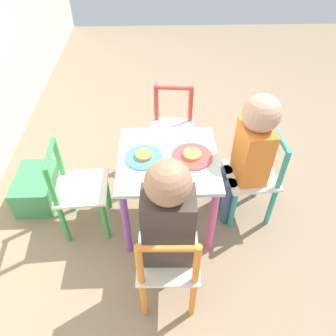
% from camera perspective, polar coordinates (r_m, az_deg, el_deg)
% --- Properties ---
extents(ground_plane, '(6.00, 6.00, 0.00)m').
position_cam_1_polar(ground_plane, '(1.92, 0.00, -8.52)').
color(ground_plane, '#8C755B').
extents(kids_table, '(0.49, 0.49, 0.46)m').
position_cam_1_polar(kids_table, '(1.64, 0.00, -0.41)').
color(kids_table, silver).
rests_on(kids_table, ground_plane).
extents(chair_teal, '(0.28, 0.28, 0.54)m').
position_cam_1_polar(chair_teal, '(1.82, 14.77, -1.67)').
color(chair_teal, silver).
rests_on(chair_teal, ground_plane).
extents(chair_orange, '(0.27, 0.27, 0.54)m').
position_cam_1_polar(chair_orange, '(1.44, 0.02, -16.63)').
color(chair_orange, silver).
rests_on(chair_orange, ground_plane).
extents(chair_green, '(0.28, 0.28, 0.54)m').
position_cam_1_polar(chair_green, '(1.75, -15.40, -3.90)').
color(chair_green, silver).
rests_on(chair_green, ground_plane).
extents(chair_red, '(0.28, 0.28, 0.54)m').
position_cam_1_polar(chair_red, '(2.07, 0.79, 6.38)').
color(chair_red, silver).
rests_on(chair_red, ground_plane).
extents(child_front, '(0.21, 0.23, 0.77)m').
position_cam_1_polar(child_front, '(1.66, 14.10, 3.25)').
color(child_front, '#4C608E').
rests_on(child_front, ground_plane).
extents(child_left, '(0.22, 0.20, 0.81)m').
position_cam_1_polar(child_left, '(1.29, 0.02, -9.43)').
color(child_left, '#38383D').
rests_on(child_left, ground_plane).
extents(plate_front, '(0.20, 0.20, 0.03)m').
position_cam_1_polar(plate_front, '(1.59, 4.21, 2.13)').
color(plate_front, '#E54C47').
rests_on(plate_front, kids_table).
extents(plate_left, '(0.19, 0.19, 0.03)m').
position_cam_1_polar(plate_left, '(1.49, 0.13, -0.90)').
color(plate_left, white).
rests_on(plate_left, kids_table).
extents(plate_back, '(0.18, 0.18, 0.03)m').
position_cam_1_polar(plate_back, '(1.58, -4.22, 1.97)').
color(plate_back, '#4C9EE0').
rests_on(plate_back, kids_table).
extents(storage_bin, '(0.31, 0.22, 0.19)m').
position_cam_1_polar(storage_bin, '(2.10, -21.81, -3.27)').
color(storage_bin, '#3D8E56').
rests_on(storage_bin, ground_plane).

